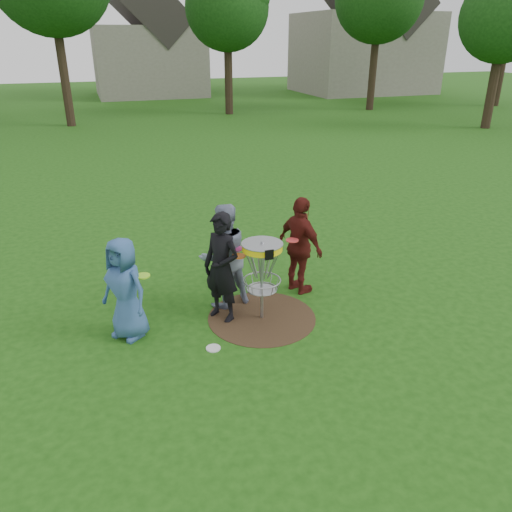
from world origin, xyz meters
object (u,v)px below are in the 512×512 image
object	(u,v)px
player_blue	(125,289)
player_maroon	(300,246)
disc_golf_basket	(262,262)
player_black	(222,268)
player_grey	(224,256)

from	to	relation	value
player_blue	player_maroon	world-z (taller)	player_maroon
player_maroon	disc_golf_basket	bearing A→B (deg)	106.76
player_black	player_maroon	world-z (taller)	player_black
player_black	player_grey	world-z (taller)	player_black
player_grey	disc_golf_basket	bearing A→B (deg)	109.02
player_black	disc_golf_basket	size ratio (longest dim) A/B	1.32
player_blue	player_grey	xyz separation A→B (m)	(1.68, 0.49, 0.10)
player_grey	disc_golf_basket	xyz separation A→B (m)	(0.45, -0.66, 0.11)
player_black	player_maroon	size ratio (longest dim) A/B	1.02
player_blue	player_black	world-z (taller)	player_black
player_grey	disc_golf_basket	distance (m)	0.81
player_maroon	disc_golf_basket	world-z (taller)	player_maroon
player_blue	player_black	size ratio (longest dim) A/B	0.89
player_blue	disc_golf_basket	xyz separation A→B (m)	(2.13, -0.17, 0.20)
player_blue	player_grey	size ratio (longest dim) A/B	0.89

